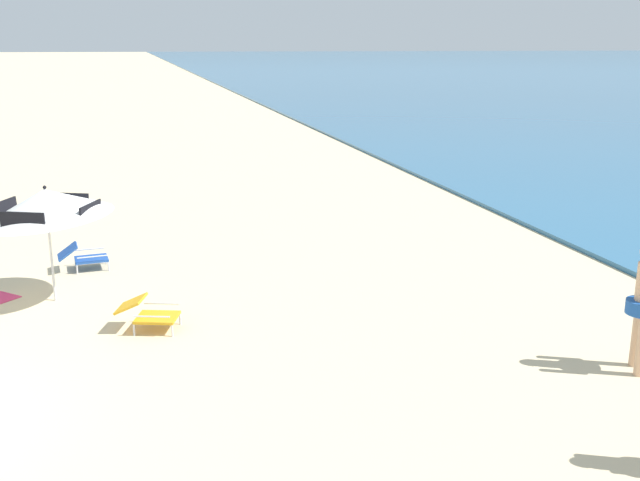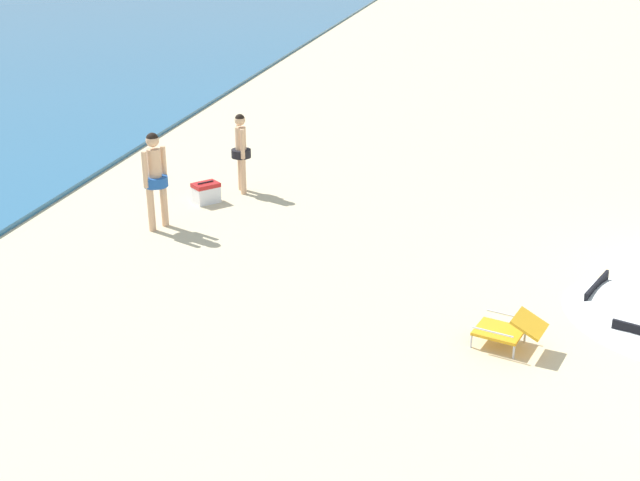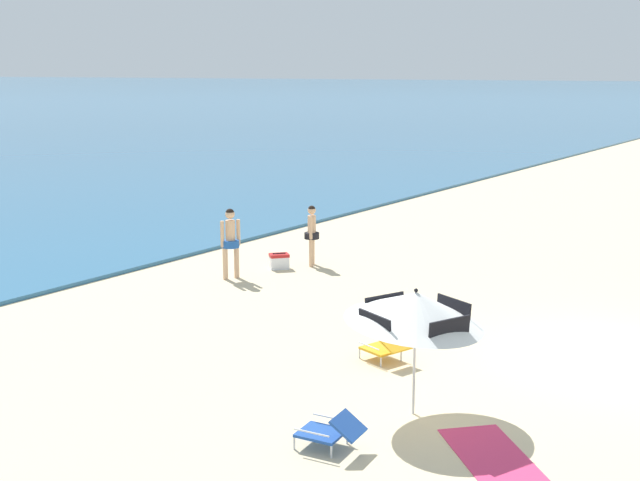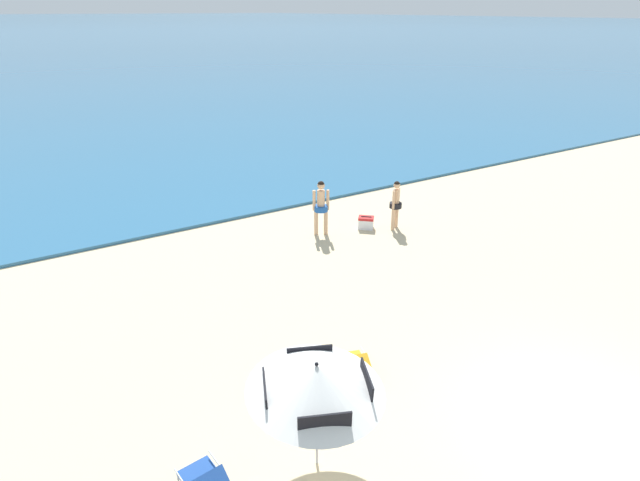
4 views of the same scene
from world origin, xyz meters
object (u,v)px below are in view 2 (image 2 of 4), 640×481
object	(u,v)px
lounge_chair_under_umbrella	(510,329)
person_standing_beside	(155,174)
person_standing_near_shore	(241,147)
cooler_box	(206,193)

from	to	relation	value
lounge_chair_under_umbrella	person_standing_beside	bearing A→B (deg)	63.93
person_standing_near_shore	person_standing_beside	xyz separation A→B (m)	(-2.30, 0.84, 0.09)
cooler_box	person_standing_beside	bearing A→B (deg)	166.88
person_standing_beside	cooler_box	world-z (taller)	person_standing_beside
person_standing_beside	lounge_chair_under_umbrella	bearing A→B (deg)	-116.07
person_standing_beside	cooler_box	xyz separation A→B (m)	(1.51, -0.35, -0.82)
person_standing_near_shore	cooler_box	size ratio (longest dim) A/B	2.68
person_standing_beside	cooler_box	size ratio (longest dim) A/B	2.93
lounge_chair_under_umbrella	person_standing_beside	size ratio (longest dim) A/B	0.56
lounge_chair_under_umbrella	person_standing_beside	world-z (taller)	person_standing_beside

